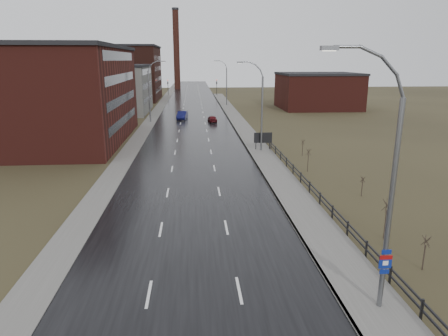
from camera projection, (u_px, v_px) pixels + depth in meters
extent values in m
cube|color=black|center=(193.00, 124.00, 74.24)|extent=(14.00, 300.00, 0.06)
cube|color=#595651|center=(261.00, 153.00, 50.81)|extent=(3.20, 180.00, 0.18)
cube|color=slate|center=(249.00, 153.00, 50.69)|extent=(0.16, 180.00, 0.18)
cube|color=#595651|center=(148.00, 124.00, 73.62)|extent=(2.40, 260.00, 0.12)
cube|color=#471914|center=(44.00, 96.00, 56.56)|extent=(22.00, 28.00, 13.00)
cube|color=black|center=(38.00, 47.00, 54.78)|extent=(22.44, 28.56, 0.50)
cube|color=black|center=(124.00, 120.00, 58.29)|extent=(0.06, 22.40, 1.20)
cube|color=black|center=(123.00, 99.00, 57.50)|extent=(0.06, 22.40, 1.20)
cube|color=black|center=(121.00, 78.00, 56.71)|extent=(0.06, 22.40, 1.20)
cube|color=black|center=(120.00, 56.00, 55.92)|extent=(0.06, 22.40, 1.20)
cube|color=slate|center=(111.00, 90.00, 88.92)|extent=(16.00, 20.00, 10.00)
cube|color=black|center=(110.00, 66.00, 87.54)|extent=(16.32, 20.40, 0.50)
cube|color=black|center=(148.00, 99.00, 90.03)|extent=(0.06, 16.00, 1.20)
cube|color=black|center=(147.00, 85.00, 89.25)|extent=(0.06, 16.00, 1.20)
cube|color=black|center=(147.00, 71.00, 88.46)|extent=(0.06, 16.00, 1.20)
cube|color=#331611|center=(113.00, 74.00, 116.76)|extent=(26.00, 24.00, 15.00)
cube|color=black|center=(111.00, 46.00, 114.72)|extent=(26.52, 24.48, 0.50)
cube|color=black|center=(159.00, 89.00, 118.90)|extent=(0.06, 19.20, 1.20)
cube|color=black|center=(158.00, 79.00, 118.11)|extent=(0.06, 19.20, 1.20)
cube|color=black|center=(158.00, 69.00, 117.32)|extent=(0.06, 19.20, 1.20)
cube|color=black|center=(157.00, 58.00, 116.53)|extent=(0.06, 19.20, 1.20)
cube|color=#471914|center=(318.00, 92.00, 96.60)|extent=(18.00, 16.00, 8.00)
cube|color=black|center=(319.00, 74.00, 95.49)|extent=(18.36, 16.32, 0.50)
cylinder|color=#331611|center=(176.00, 50.00, 156.45)|extent=(2.40, 2.40, 30.00)
cylinder|color=black|center=(175.00, 9.00, 152.44)|extent=(2.70, 2.70, 0.80)
cylinder|color=slate|center=(390.00, 211.00, 17.78)|extent=(0.24, 0.24, 10.00)
cylinder|color=slate|center=(400.00, 86.00, 16.33)|extent=(0.57, 0.14, 1.12)
cylinder|color=slate|center=(389.00, 66.00, 16.08)|extent=(0.91, 0.14, 0.91)
cylinder|color=slate|center=(371.00, 52.00, 15.88)|extent=(1.12, 0.14, 0.57)
cylinder|color=slate|center=(348.00, 47.00, 15.76)|extent=(1.15, 0.14, 0.14)
cube|color=slate|center=(329.00, 48.00, 15.71)|extent=(0.70, 0.28, 0.18)
cube|color=silver|center=(329.00, 51.00, 15.74)|extent=(0.50, 0.20, 0.04)
cube|color=navy|center=(387.00, 252.00, 18.18)|extent=(0.45, 0.04, 0.22)
cube|color=navy|center=(385.00, 262.00, 18.31)|extent=(0.60, 0.04, 0.65)
cube|color=maroon|center=(386.00, 257.00, 18.24)|extent=(0.60, 0.04, 0.20)
cube|color=navy|center=(384.00, 272.00, 18.44)|extent=(0.45, 0.04, 0.22)
cube|color=silver|center=(385.00, 263.00, 18.30)|extent=(0.26, 0.02, 0.22)
cylinder|color=slate|center=(262.00, 115.00, 50.56)|extent=(0.24, 0.24, 9.50)
cylinder|color=slate|center=(262.00, 73.00, 49.19)|extent=(0.51, 0.14, 0.98)
cylinder|color=slate|center=(258.00, 67.00, 48.97)|extent=(0.81, 0.14, 0.81)
cylinder|color=slate|center=(252.00, 63.00, 48.79)|extent=(0.98, 0.14, 0.51)
cylinder|color=slate|center=(245.00, 62.00, 48.69)|extent=(1.01, 0.14, 0.14)
cube|color=slate|center=(240.00, 62.00, 48.65)|extent=(0.70, 0.28, 0.18)
cube|color=silver|center=(240.00, 63.00, 48.68)|extent=(0.50, 0.20, 0.04)
cylinder|color=slate|center=(149.00, 97.00, 74.33)|extent=(0.24, 0.24, 9.50)
cylinder|color=slate|center=(149.00, 69.00, 72.99)|extent=(0.51, 0.14, 0.98)
cylinder|color=slate|center=(151.00, 65.00, 72.84)|extent=(0.81, 0.14, 0.81)
cylinder|color=slate|center=(155.00, 62.00, 72.77)|extent=(0.98, 0.14, 0.51)
cylinder|color=slate|center=(160.00, 61.00, 72.78)|extent=(1.01, 0.14, 0.14)
cube|color=slate|center=(164.00, 61.00, 72.85)|extent=(0.70, 0.28, 0.18)
cube|color=silver|center=(164.00, 62.00, 72.87)|extent=(0.50, 0.20, 0.04)
cylinder|color=slate|center=(227.00, 87.00, 102.51)|extent=(0.24, 0.24, 9.50)
cylinder|color=slate|center=(226.00, 66.00, 101.15)|extent=(0.51, 0.14, 0.98)
cylinder|color=slate|center=(224.00, 63.00, 100.92)|extent=(0.81, 0.14, 0.81)
cylinder|color=slate|center=(221.00, 61.00, 100.75)|extent=(0.98, 0.14, 0.51)
cylinder|color=slate|center=(218.00, 61.00, 100.64)|extent=(1.01, 0.14, 0.14)
cube|color=slate|center=(215.00, 61.00, 100.60)|extent=(0.70, 0.28, 0.18)
cube|color=silver|center=(215.00, 61.00, 100.63)|extent=(0.50, 0.20, 0.04)
cube|color=black|center=(422.00, 310.00, 18.10)|extent=(0.10, 0.10, 1.10)
cube|color=black|center=(390.00, 275.00, 20.99)|extent=(0.10, 0.10, 1.10)
cube|color=black|center=(366.00, 249.00, 23.87)|extent=(0.10, 0.10, 1.10)
cube|color=black|center=(347.00, 229.00, 26.76)|extent=(0.10, 0.10, 1.10)
cube|color=black|center=(332.00, 212.00, 29.64)|extent=(0.10, 0.10, 1.10)
cube|color=black|center=(320.00, 199.00, 32.53)|extent=(0.10, 0.10, 1.10)
cube|color=black|center=(310.00, 187.00, 35.42)|extent=(0.10, 0.10, 1.10)
cube|color=black|center=(301.00, 178.00, 38.30)|extent=(0.10, 0.10, 1.10)
cube|color=black|center=(293.00, 170.00, 41.19)|extent=(0.10, 0.10, 1.10)
cube|color=black|center=(286.00, 162.00, 44.08)|extent=(0.10, 0.10, 1.10)
cube|color=black|center=(281.00, 156.00, 46.96)|extent=(0.10, 0.10, 1.10)
cube|color=black|center=(276.00, 150.00, 49.85)|extent=(0.10, 0.10, 1.10)
cube|color=black|center=(271.00, 146.00, 52.73)|extent=(0.10, 0.10, 1.10)
cube|color=black|center=(267.00, 141.00, 55.62)|extent=(0.10, 0.10, 1.10)
cube|color=black|center=(263.00, 137.00, 58.51)|extent=(0.10, 0.10, 1.10)
cube|color=black|center=(311.00, 185.00, 34.83)|extent=(0.08, 53.00, 0.10)
cube|color=black|center=(311.00, 189.00, 34.94)|extent=(0.08, 53.00, 0.10)
cylinder|color=#382D23|center=(424.00, 257.00, 22.45)|extent=(0.08, 0.08, 1.53)
cylinder|color=#382D23|center=(427.00, 241.00, 22.19)|extent=(0.04, 0.52, 0.61)
cylinder|color=#382D23|center=(426.00, 241.00, 22.23)|extent=(0.49, 0.20, 0.61)
cylinder|color=#382D23|center=(425.00, 241.00, 22.21)|extent=(0.30, 0.44, 0.62)
cylinder|color=#382D23|center=(426.00, 242.00, 22.16)|extent=(0.30, 0.44, 0.62)
cylinder|color=#382D23|center=(427.00, 242.00, 22.14)|extent=(0.49, 0.20, 0.61)
cylinder|color=#382D23|center=(385.00, 225.00, 26.30)|extent=(0.08, 0.08, 2.03)
cylinder|color=#382D23|center=(388.00, 206.00, 25.96)|extent=(0.04, 0.68, 0.80)
cylinder|color=#382D23|center=(387.00, 205.00, 26.00)|extent=(0.64, 0.25, 0.81)
cylinder|color=#382D23|center=(386.00, 206.00, 25.98)|extent=(0.38, 0.57, 0.82)
cylinder|color=#382D23|center=(387.00, 206.00, 25.92)|extent=(0.38, 0.57, 0.82)
cylinder|color=#382D23|center=(388.00, 206.00, 25.91)|extent=(0.64, 0.25, 0.81)
cylinder|color=#382D23|center=(362.00, 189.00, 34.60)|extent=(0.08, 0.08, 1.34)
cylinder|color=#382D23|center=(363.00, 179.00, 34.38)|extent=(0.04, 0.46, 0.54)
cylinder|color=#382D23|center=(363.00, 179.00, 34.42)|extent=(0.44, 0.18, 0.54)
cylinder|color=#382D23|center=(362.00, 179.00, 34.40)|extent=(0.27, 0.39, 0.55)
cylinder|color=#382D23|center=(363.00, 180.00, 34.34)|extent=(0.27, 0.39, 0.55)
cylinder|color=#382D23|center=(363.00, 180.00, 34.33)|extent=(0.44, 0.18, 0.54)
cylinder|color=#382D23|center=(308.00, 163.00, 42.24)|extent=(0.08, 0.08, 1.87)
cylinder|color=#382D23|center=(309.00, 152.00, 41.93)|extent=(0.04, 0.63, 0.74)
cylinder|color=#382D23|center=(309.00, 152.00, 41.97)|extent=(0.60, 0.24, 0.75)
cylinder|color=#382D23|center=(308.00, 152.00, 41.95)|extent=(0.36, 0.53, 0.75)
cylinder|color=#382D23|center=(308.00, 152.00, 41.89)|extent=(0.36, 0.53, 0.75)
cylinder|color=#382D23|center=(309.00, 152.00, 41.88)|extent=(0.60, 0.24, 0.75)
cylinder|color=#382D23|center=(302.00, 150.00, 49.26)|extent=(0.08, 0.08, 1.50)
cylinder|color=#382D23|center=(303.00, 142.00, 49.01)|extent=(0.04, 0.51, 0.60)
cylinder|color=#382D23|center=(303.00, 142.00, 49.05)|extent=(0.49, 0.20, 0.61)
cylinder|color=#382D23|center=(303.00, 142.00, 49.03)|extent=(0.29, 0.43, 0.61)
cylinder|color=#382D23|center=(303.00, 142.00, 48.97)|extent=(0.29, 0.43, 0.61)
cylinder|color=#382D23|center=(303.00, 142.00, 48.96)|extent=(0.49, 0.20, 0.61)
cube|color=black|center=(256.00, 144.00, 52.03)|extent=(0.10, 0.10, 1.80)
cube|color=black|center=(270.00, 144.00, 52.16)|extent=(0.10, 0.10, 1.80)
cube|color=silver|center=(263.00, 138.00, 51.83)|extent=(2.27, 0.08, 1.26)
cube|color=black|center=(263.00, 138.00, 51.78)|extent=(2.37, 0.04, 1.36)
cylinder|color=black|center=(168.00, 88.00, 130.70)|extent=(0.16, 0.16, 5.20)
imported|color=black|center=(168.00, 81.00, 130.13)|extent=(0.58, 2.73, 1.10)
sphere|color=#FF190C|center=(168.00, 80.00, 129.91)|extent=(0.18, 0.18, 0.18)
cylinder|color=black|center=(217.00, 88.00, 131.88)|extent=(0.16, 0.16, 5.20)
imported|color=black|center=(217.00, 81.00, 131.32)|extent=(0.58, 2.73, 1.10)
sphere|color=#FF190C|center=(217.00, 80.00, 131.09)|extent=(0.18, 0.18, 0.18)
imported|color=#0C0E3E|center=(182.00, 116.00, 79.11)|extent=(2.26, 5.05, 1.61)
imported|color=#4C0C11|center=(212.00, 119.00, 75.62)|extent=(1.82, 3.88, 1.28)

